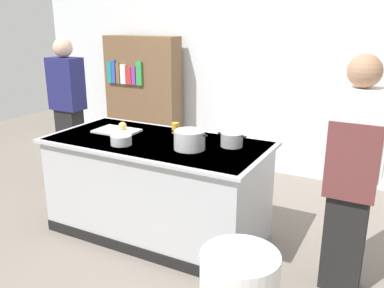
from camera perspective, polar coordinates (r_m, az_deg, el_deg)
ground_plane at (r=3.99m, az=-4.63°, el=-12.00°), size 10.00×10.00×0.00m
back_wall at (r=5.38m, az=7.34°, el=12.36°), size 6.40×0.12×3.00m
counter_island at (r=3.78m, az=-4.80°, el=-5.84°), size 1.98×0.98×0.90m
cutting_board at (r=3.96m, az=-10.40°, el=1.80°), size 0.40×0.28×0.02m
onion at (r=3.94m, az=-9.61°, el=2.49°), size 0.08×0.08×0.08m
stock_pot at (r=3.37m, az=-0.35°, el=0.59°), size 0.32×0.26×0.16m
sauce_pan at (r=3.46m, az=5.54°, el=0.61°), size 0.25×0.19×0.12m
mixing_bowl at (r=3.55m, az=-9.79°, el=0.55°), size 0.18×0.18×0.08m
juice_cup at (r=3.85m, az=-2.32°, el=2.24°), size 0.07×0.07×0.10m
person_chef at (r=3.05m, az=21.33°, el=-3.71°), size 0.38×0.25×1.72m
person_guest at (r=5.09m, az=-16.78°, el=4.78°), size 0.38×0.24×1.72m
bookshelf at (r=5.85m, az=-6.80°, el=6.35°), size 1.10×0.31×1.70m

